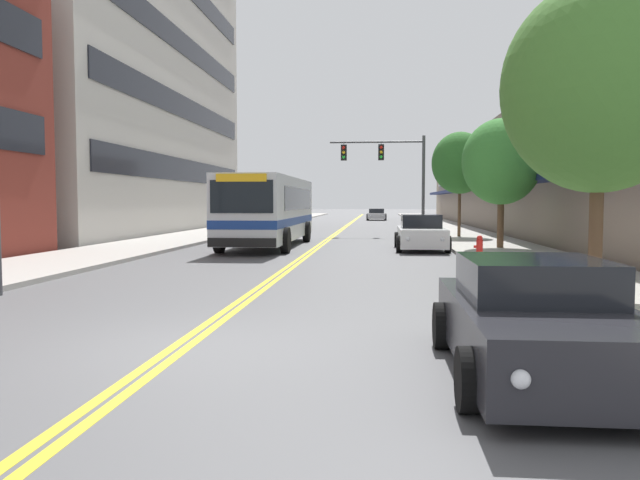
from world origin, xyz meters
name	(u,v)px	position (x,y,z in m)	size (l,w,h in m)	color
ground_plane	(343,229)	(0.00, 37.00, 0.00)	(240.00, 240.00, 0.00)	#565659
sidewalk_left	(241,228)	(-7.49, 37.00, 0.07)	(3.97, 106.00, 0.13)	#B2ADA5
sidewalk_right	(447,228)	(7.49, 37.00, 0.07)	(3.97, 106.00, 0.13)	#B2ADA5
centre_line	(343,229)	(0.00, 37.00, 0.00)	(0.34, 106.00, 0.01)	yellow
office_tower_left	(93,16)	(-15.71, 31.09, 13.87)	(12.08, 29.02, 27.73)	#BCB7AD
storefront_row_right	(538,179)	(13.70, 37.00, 3.58)	(9.10, 68.00, 7.16)	gray
city_bus	(270,208)	(-2.16, 19.18, 1.70)	(2.86, 11.26, 3.00)	silver
car_slate_blue_parked_left_mid	(276,222)	(-4.39, 33.86, 0.60)	(1.98, 4.62, 1.29)	#475675
car_charcoal_parked_right_foreground	(535,322)	(4.43, -0.92, 0.62)	(2.04, 4.25, 1.33)	#232328
car_white_parked_right_mid	(421,234)	(4.36, 17.65, 0.67)	(2.08, 4.81, 1.44)	white
car_silver_moving_lead	(377,215)	(2.34, 58.75, 0.58)	(2.10, 4.58, 1.22)	#B7B7BC
traffic_signal_mast	(390,165)	(3.24, 28.80, 4.13)	(5.56, 0.38, 5.80)	#47474C
street_lamp_left_near	(2,69)	(-5.06, 4.24, 4.68)	(1.91, 0.28, 7.95)	#47474C
street_tree_right_near	(600,87)	(6.76, 4.19, 4.11)	(3.61, 3.61, 5.97)	brown
street_tree_right_mid	(502,162)	(7.49, 17.43, 3.55)	(3.12, 3.12, 5.14)	brown
street_tree_right_far	(460,163)	(6.86, 25.46, 4.00)	(2.95, 2.95, 5.50)	brown
fire_hydrant	(479,246)	(5.95, 12.76, 0.50)	(0.29, 0.21, 0.73)	red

